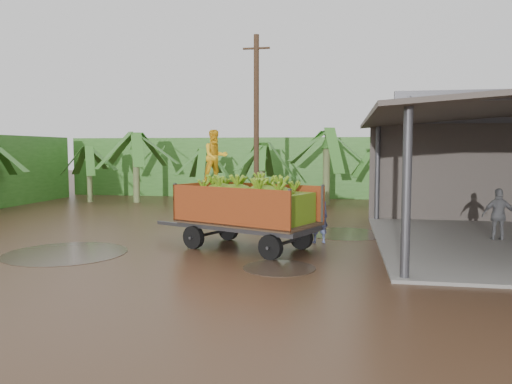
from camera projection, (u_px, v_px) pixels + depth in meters
ground at (213, 242)px, 15.48m from camera, size 100.00×100.00×0.00m
hedge_north at (247, 167)px, 31.38m from camera, size 22.00×3.00×3.60m
banana_trailer at (246, 206)px, 14.38m from camera, size 5.48×3.38×3.48m
man_blue at (319, 217)px, 15.32m from camera, size 0.69×0.56×1.62m
man_grey at (499, 215)px, 15.43m from camera, size 0.99×0.43×1.68m
utility_pole at (256, 124)px, 22.14m from camera, size 1.20×0.24×7.90m
banana_plants at (124, 175)px, 22.26m from camera, size 24.65×20.19×3.99m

